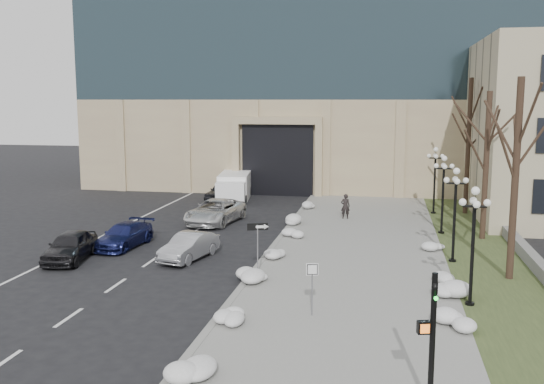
{
  "coord_description": "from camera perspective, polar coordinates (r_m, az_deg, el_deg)",
  "views": [
    {
      "loc": [
        4.93,
        -17.73,
        8.03
      ],
      "look_at": [
        -0.57,
        11.32,
        3.5
      ],
      "focal_mm": 40.0,
      "sensor_mm": 36.0,
      "label": 1
    }
  ],
  "objects": [
    {
      "name": "ground",
      "position": [
        20.08,
        -4.57,
        -14.89
      ],
      "size": [
        160.0,
        160.0,
        0.0
      ],
      "primitive_type": "plane",
      "color": "black",
      "rests_on": "ground"
    },
    {
      "name": "sidewalk",
      "position": [
        32.75,
        7.93,
        -5.46
      ],
      "size": [
        9.0,
        40.0,
        0.12
      ],
      "primitive_type": "cube",
      "color": "gray",
      "rests_on": "ground"
    },
    {
      "name": "curb",
      "position": [
        33.25,
        0.14,
        -5.14
      ],
      "size": [
        0.3,
        40.0,
        0.14
      ],
      "primitive_type": "cube",
      "color": "gray",
      "rests_on": "ground"
    },
    {
      "name": "grass_strip",
      "position": [
        33.11,
        19.3,
        -5.74
      ],
      "size": [
        4.0,
        40.0,
        0.1
      ],
      "primitive_type": "cube",
      "color": "#354321",
      "rests_on": "ground"
    },
    {
      "name": "stone_wall",
      "position": [
        35.31,
        22.07,
        -4.5
      ],
      "size": [
        0.5,
        30.0,
        0.7
      ],
      "primitive_type": "cube",
      "color": "slate",
      "rests_on": "ground"
    },
    {
      "name": "car_a",
      "position": [
        32.16,
        -18.46,
        -4.84
      ],
      "size": [
        2.38,
        4.57,
        1.49
      ],
      "primitive_type": "imported",
      "rotation": [
        0.0,
        0.0,
        0.15
      ],
      "color": "black",
      "rests_on": "ground"
    },
    {
      "name": "car_b",
      "position": [
        31.02,
        -7.8,
        -5.1
      ],
      "size": [
        2.28,
        4.25,
        1.33
      ],
      "primitive_type": "imported",
      "rotation": [
        0.0,
        0.0,
        -0.23
      ],
      "color": "#9E9FA5",
      "rests_on": "ground"
    },
    {
      "name": "car_c",
      "position": [
        34.24,
        -13.76,
        -4.0
      ],
      "size": [
        2.22,
        4.6,
        1.29
      ],
      "primitive_type": "imported",
      "rotation": [
        0.0,
        0.0,
        -0.09
      ],
      "color": "navy",
      "rests_on": "ground"
    },
    {
      "name": "car_d",
      "position": [
        39.78,
        -5.35,
        -1.84
      ],
      "size": [
        3.31,
        5.86,
        1.54
      ],
      "primitive_type": "imported",
      "rotation": [
        0.0,
        0.0,
        -0.14
      ],
      "color": "silver",
      "rests_on": "ground"
    },
    {
      "name": "car_e",
      "position": [
        48.92,
        -4.68,
        0.08
      ],
      "size": [
        2.36,
        4.37,
        1.41
      ],
      "primitive_type": "imported",
      "rotation": [
        0.0,
        0.0,
        -0.17
      ],
      "color": "#2B2C30",
      "rests_on": "ground"
    },
    {
      "name": "pedestrian",
      "position": [
        40.78,
        6.92,
        -1.34
      ],
      "size": [
        0.67,
        0.49,
        1.67
      ],
      "primitive_type": "imported",
      "rotation": [
        0.0,
        0.0,
        3.3
      ],
      "color": "black",
      "rests_on": "sidewalk"
    },
    {
      "name": "box_truck",
      "position": [
        48.9,
        -3.57,
        0.45
      ],
      "size": [
        3.18,
        6.87,
        2.1
      ],
      "rotation": [
        0.0,
        0.0,
        0.14
      ],
      "color": "white",
      "rests_on": "ground"
    },
    {
      "name": "one_way_sign",
      "position": [
        26.94,
        -1.03,
        -3.9
      ],
      "size": [
        0.97,
        0.41,
        2.6
      ],
      "rotation": [
        0.0,
        0.0,
        0.31
      ],
      "color": "slate",
      "rests_on": "ground"
    },
    {
      "name": "keep_sign",
      "position": [
        22.47,
        3.81,
        -8.09
      ],
      "size": [
        0.45,
        0.13,
        2.1
      ],
      "rotation": [
        0.0,
        0.0,
        0.2
      ],
      "color": "slate",
      "rests_on": "ground"
    },
    {
      "name": "traffic_signal",
      "position": [
        16.31,
        14.72,
        -13.79
      ],
      "size": [
        0.65,
        0.85,
        3.76
      ],
      "rotation": [
        0.0,
        0.0,
        0.25
      ],
      "color": "black",
      "rests_on": "ground"
    },
    {
      "name": "snow_clump_a",
      "position": [
        18.09,
        -7.96,
        -16.67
      ],
      "size": [
        1.1,
        1.6,
        0.36
      ],
      "primitive_type": "ellipsoid",
      "color": "silver",
      "rests_on": "sidewalk"
    },
    {
      "name": "snow_clump_b",
      "position": [
        22.39,
        -3.59,
        -11.51
      ],
      "size": [
        1.1,
        1.6,
        0.36
      ],
      "primitive_type": "ellipsoid",
      "color": "silver",
      "rests_on": "sidewalk"
    },
    {
      "name": "snow_clump_c",
      "position": [
        26.83,
        -2.2,
        -8.04
      ],
      "size": [
        1.1,
        1.6,
        0.36
      ],
      "primitive_type": "ellipsoid",
      "color": "silver",
      "rests_on": "sidewalk"
    },
    {
      "name": "snow_clump_d",
      "position": [
        30.53,
        -0.02,
        -5.96
      ],
      "size": [
        1.1,
        1.6,
        0.36
      ],
      "primitive_type": "ellipsoid",
      "color": "silver",
      "rests_on": "sidewalk"
    },
    {
      "name": "snow_clump_e",
      "position": [
        35.02,
        1.79,
        -4.04
      ],
      "size": [
        1.1,
        1.6,
        0.36
      ],
      "primitive_type": "ellipsoid",
      "color": "silver",
      "rests_on": "sidewalk"
    },
    {
      "name": "snow_clump_f",
      "position": [
        38.89,
        2.1,
        -2.76
      ],
      "size": [
        1.1,
        1.6,
        0.36
      ],
      "primitive_type": "ellipsoid",
      "color": "silver",
      "rests_on": "sidewalk"
    },
    {
      "name": "snow_clump_g",
      "position": [
        44.29,
        3.65,
        -1.36
      ],
      "size": [
        1.1,
        1.6,
        0.36
      ],
      "primitive_type": "ellipsoid",
      "color": "silver",
      "rests_on": "sidewalk"
    },
    {
      "name": "snow_clump_h",
      "position": [
        22.48,
        16.88,
        -11.79
      ],
      "size": [
        1.1,
        1.6,
        0.36
      ],
      "primitive_type": "ellipsoid",
      "color": "silver",
      "rests_on": "sidewalk"
    },
    {
      "name": "snow_clump_i",
      "position": [
        27.54,
        16.36,
        -7.95
      ],
      "size": [
        1.1,
        1.6,
        0.36
      ],
      "primitive_type": "ellipsoid",
      "color": "silver",
      "rests_on": "sidewalk"
    },
    {
      "name": "snow_clump_j",
      "position": [
        33.4,
        15.25,
        -4.98
      ],
      "size": [
        1.1,
        1.6,
        0.36
      ],
      "primitive_type": "ellipsoid",
      "color": "silver",
      "rests_on": "sidewalk"
    },
    {
      "name": "snow_clump_k",
      "position": [
        27.33,
        -1.3,
        -7.72
      ],
      "size": [
        1.1,
        1.6,
        0.36
      ],
      "primitive_type": "ellipsoid",
      "color": "silver",
      "rests_on": "sidewalk"
    },
    {
      "name": "snow_clump_l",
      "position": [
        25.83,
        16.25,
        -9.06
      ],
      "size": [
        1.1,
        1.6,
        0.36
      ],
      "primitive_type": "ellipsoid",
      "color": "silver",
      "rests_on": "sidewalk"
    },
    {
      "name": "lamppost_a",
      "position": [
        24.47,
        18.44,
        -3.43
      ],
      "size": [
        1.18,
        1.18,
        4.76
      ],
      "color": "black",
      "rests_on": "ground"
    },
    {
      "name": "lamppost_b",
      "position": [
        30.82,
        16.86,
        -0.92
      ],
      "size": [
        1.18,
        1.18,
        4.76
      ],
      "color": "black",
      "rests_on": "ground"
    },
    {
      "name": "lamppost_c",
      "position": [
        37.21,
        15.82,
        0.73
      ],
      "size": [
        1.18,
        1.18,
        4.76
      ],
      "color": "black",
      "rests_on": "ground"
    },
    {
      "name": "lamppost_d",
      "position": [
        43.64,
        15.09,
        1.89
      ],
      "size": [
        1.18,
        1.18,
        4.76
      ],
      "color": "black",
      "rests_on": "ground"
    },
    {
      "name": "tree_near",
      "position": [
        28.37,
        22.06,
        3.62
      ],
      "size": [
        3.2,
        3.2,
        9.0
      ],
      "color": "black",
      "rests_on": "ground"
    },
    {
      "name": "tree_mid",
      "position": [
        36.25,
        19.59,
        4.21
      ],
      "size": [
        3.2,
        3.2,
        8.5
      ],
      "color": "black",
      "rests_on": "ground"
    },
    {
      "name": "tree_far",
      "position": [
        44.12,
        18.07,
        5.85
      ],
      "size": [
        3.2,
        3.2,
        9.5
      ],
      "color": "black",
      "rests_on": "ground"
    }
  ]
}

